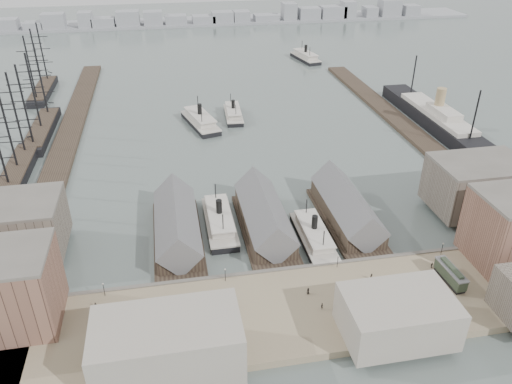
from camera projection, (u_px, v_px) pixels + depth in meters
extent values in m
plane|color=#4E5A57|center=(276.00, 264.00, 137.38)|extent=(900.00, 900.00, 0.00)
cube|color=#847459|center=(295.00, 311.00, 119.80)|extent=(180.00, 30.00, 2.00)
cube|color=#59544C|center=(281.00, 272.00, 132.37)|extent=(180.00, 1.20, 2.30)
cube|color=#2D231C|center=(68.00, 137.00, 211.41)|extent=(10.00, 220.00, 1.60)
cube|color=#2D231C|center=(400.00, 122.00, 226.49)|extent=(10.00, 180.00, 1.60)
cube|color=#2D231C|center=(178.00, 239.00, 146.54)|extent=(14.00, 42.00, 1.20)
cube|color=#2D231C|center=(177.00, 229.00, 145.87)|extent=(12.00, 36.00, 5.00)
cube|color=#59595B|center=(176.00, 221.00, 144.58)|extent=(12.60, 37.00, 12.60)
cube|color=#2D231C|center=(265.00, 230.00, 150.75)|extent=(14.00, 42.00, 1.20)
cube|color=#2D231C|center=(264.00, 220.00, 150.07)|extent=(12.00, 36.00, 5.00)
cube|color=#59595B|center=(264.00, 212.00, 148.79)|extent=(12.60, 37.00, 12.60)
cube|color=#2D231C|center=(346.00, 221.00, 154.96)|extent=(14.00, 42.00, 1.20)
cube|color=#2D231C|center=(346.00, 211.00, 154.28)|extent=(12.00, 36.00, 5.00)
cube|color=#59595B|center=(347.00, 204.00, 152.99)|extent=(12.60, 37.00, 12.60)
cube|color=#60564C|center=(14.00, 227.00, 136.98)|extent=(26.00, 20.00, 14.00)
cube|color=#60564C|center=(477.00, 186.00, 156.50)|extent=(28.00, 20.00, 15.00)
cube|color=gray|center=(397.00, 316.00, 109.82)|extent=(24.00, 16.00, 10.00)
cube|color=gray|center=(168.00, 345.00, 101.23)|extent=(30.00, 16.00, 12.00)
cylinder|color=black|center=(104.00, 290.00, 122.24)|extent=(0.16, 0.16, 3.60)
sphere|color=beige|center=(103.00, 284.00, 121.30)|extent=(0.44, 0.44, 0.44)
cylinder|color=black|center=(225.00, 275.00, 127.09)|extent=(0.16, 0.16, 3.60)
sphere|color=beige|center=(225.00, 269.00, 126.15)|extent=(0.44, 0.44, 0.44)
cylinder|color=black|center=(338.00, 262.00, 131.95)|extent=(0.16, 0.16, 3.60)
sphere|color=beige|center=(338.00, 256.00, 131.01)|extent=(0.44, 0.44, 0.44)
cylinder|color=black|center=(442.00, 249.00, 136.80)|extent=(0.16, 0.16, 3.60)
sphere|color=beige|center=(443.00, 244.00, 135.86)|extent=(0.44, 0.44, 0.44)
cube|color=gray|center=(189.00, 22.00, 427.36)|extent=(500.00, 40.00, 2.00)
cube|color=gray|center=(5.00, 26.00, 393.29)|extent=(20.65, 14.00, 10.28)
cube|color=gray|center=(34.00, 27.00, 397.53)|extent=(14.71, 14.00, 7.23)
cube|color=gray|center=(54.00, 22.00, 398.57)|extent=(17.63, 14.00, 13.23)
cube|color=gray|center=(86.00, 21.00, 402.45)|extent=(10.74, 14.00, 13.58)
cube|color=gray|center=(103.00, 23.00, 405.87)|extent=(18.06, 14.00, 8.64)
cube|color=gray|center=(128.00, 19.00, 407.95)|extent=(18.55, 14.00, 13.29)
cube|color=gray|center=(153.00, 19.00, 411.43)|extent=(15.33, 14.00, 12.47)
cube|color=gray|center=(176.00, 20.00, 415.33)|extent=(17.56, 14.00, 8.72)
cube|color=gray|center=(204.00, 20.00, 419.36)|extent=(18.76, 14.00, 7.63)
cube|color=gray|center=(222.00, 18.00, 421.26)|extent=(17.61, 14.00, 10.35)
cube|color=gray|center=(241.00, 17.00, 423.89)|extent=(13.38, 14.00, 10.30)
cube|color=gray|center=(266.00, 18.00, 428.26)|extent=(20.73, 14.00, 6.75)
cube|color=gray|center=(289.00, 12.00, 429.33)|extent=(11.51, 14.00, 15.57)
cube|color=gray|center=(309.00, 14.00, 433.27)|extent=(18.17, 14.00, 11.26)
cube|color=gray|center=(333.00, 13.00, 436.64)|extent=(21.81, 14.00, 11.83)
cube|color=gray|center=(348.00, 10.00, 437.98)|extent=(11.12, 14.00, 15.50)
cube|color=gray|center=(370.00, 13.00, 442.61)|extent=(10.90, 14.00, 10.29)
cube|color=gray|center=(389.00, 9.00, 444.21)|extent=(17.95, 14.00, 15.72)
cube|color=gray|center=(410.00, 11.00, 448.73)|extent=(14.21, 14.00, 10.51)
cube|color=black|center=(220.00, 224.00, 152.83)|extent=(8.07, 28.23, 1.81)
cube|color=beige|center=(220.00, 221.00, 152.19)|extent=(8.47, 28.23, 0.50)
cube|color=beige|center=(219.00, 217.00, 151.49)|extent=(6.55, 20.17, 2.22)
cube|color=beige|center=(219.00, 213.00, 150.79)|extent=(7.06, 22.18, 0.40)
cylinder|color=black|center=(219.00, 207.00, 149.70)|extent=(1.81, 1.81, 4.54)
cylinder|color=black|center=(216.00, 193.00, 157.55)|extent=(0.30, 0.30, 6.05)
cylinder|color=black|center=(223.00, 224.00, 142.04)|extent=(0.30, 0.30, 6.05)
cube|color=black|center=(313.00, 239.00, 145.98)|extent=(7.60, 26.60, 1.71)
cube|color=beige|center=(314.00, 236.00, 145.37)|extent=(7.98, 26.60, 0.48)
cube|color=beige|center=(314.00, 232.00, 144.71)|extent=(6.18, 19.00, 2.09)
cube|color=beige|center=(314.00, 228.00, 144.06)|extent=(6.65, 20.90, 0.38)
cylinder|color=black|center=(315.00, 222.00, 143.02)|extent=(1.71, 1.71, 4.28)
cylinder|color=black|center=(306.00, 208.00, 150.42)|extent=(0.29, 0.29, 5.70)
cylinder|color=black|center=(324.00, 240.00, 135.81)|extent=(0.29, 0.29, 5.70)
cube|color=black|center=(201.00, 124.00, 224.52)|extent=(15.88, 31.48, 1.95)
cube|color=beige|center=(200.00, 121.00, 223.83)|extent=(16.30, 31.59, 0.54)
cube|color=beige|center=(200.00, 118.00, 223.08)|extent=(12.17, 22.70, 2.38)
cube|color=beige|center=(200.00, 114.00, 222.33)|extent=(13.22, 24.93, 0.43)
cylinder|color=black|center=(200.00, 109.00, 221.16)|extent=(1.95, 1.95, 4.87)
cylinder|color=black|center=(198.00, 102.00, 229.58)|extent=(0.32, 0.32, 6.49)
cylinder|color=black|center=(202.00, 118.00, 212.95)|extent=(0.32, 0.32, 6.49)
cube|color=black|center=(233.00, 116.00, 233.44)|extent=(8.68, 25.51, 1.61)
cube|color=beige|center=(233.00, 113.00, 232.87)|extent=(9.04, 25.53, 0.45)
cube|color=beige|center=(233.00, 111.00, 232.25)|extent=(6.90, 18.26, 1.97)
cube|color=beige|center=(233.00, 108.00, 231.63)|extent=(7.46, 20.08, 0.36)
cylinder|color=black|center=(233.00, 104.00, 230.65)|extent=(1.61, 1.61, 4.04)
cylinder|color=black|center=(231.00, 99.00, 237.64)|extent=(0.27, 0.27, 5.38)
cylinder|color=black|center=(236.00, 111.00, 223.84)|extent=(0.27, 0.27, 5.38)
cube|color=black|center=(305.00, 59.00, 321.94)|extent=(13.58, 29.97, 1.86)
cube|color=beige|center=(305.00, 57.00, 321.27)|extent=(13.99, 30.05, 0.52)
cube|color=beige|center=(306.00, 54.00, 320.56)|extent=(10.50, 21.56, 2.27)
cube|color=beige|center=(306.00, 52.00, 319.84)|extent=(11.40, 23.69, 0.41)
cylinder|color=black|center=(306.00, 49.00, 318.72)|extent=(1.86, 1.86, 4.65)
cylinder|color=black|center=(302.00, 46.00, 326.77)|extent=(0.31, 0.31, 6.20)
cylinder|color=black|center=(310.00, 53.00, 310.88)|extent=(0.31, 0.31, 6.20)
cube|color=black|center=(14.00, 179.00, 177.10)|extent=(8.35, 57.55, 3.34)
cube|color=#2D231C|center=(13.00, 174.00, 176.14)|extent=(7.89, 51.80, 0.56)
cylinder|color=black|center=(7.00, 127.00, 174.49)|extent=(0.74, 0.74, 31.56)
cylinder|color=black|center=(16.00, 114.00, 185.97)|extent=(0.74, 0.74, 31.56)
cube|color=black|center=(42.00, 131.00, 215.61)|extent=(8.54, 49.32, 3.41)
cube|color=#2D231C|center=(41.00, 126.00, 214.62)|extent=(8.06, 44.39, 0.57)
cylinder|color=black|center=(25.00, 106.00, 192.33)|extent=(0.76, 0.76, 32.25)
cylinder|color=black|center=(33.00, 92.00, 207.08)|extent=(0.76, 0.76, 32.25)
cylinder|color=black|center=(41.00, 80.00, 221.83)|extent=(0.76, 0.76, 32.25)
cube|color=black|center=(43.00, 91.00, 262.42)|extent=(8.17, 45.41, 3.27)
cube|color=#2D231C|center=(42.00, 88.00, 261.48)|extent=(7.72, 40.87, 0.54)
cylinder|color=black|center=(30.00, 68.00, 240.68)|extent=(0.73, 0.73, 30.88)
cylinder|color=black|center=(36.00, 60.00, 254.26)|extent=(0.73, 0.73, 30.88)
cylinder|color=black|center=(42.00, 52.00, 267.84)|extent=(0.73, 0.73, 30.88)
cube|color=black|center=(436.00, 121.00, 222.38)|extent=(12.21, 89.25, 5.64)
cube|color=beige|center=(437.00, 113.00, 220.52)|extent=(10.33, 51.67, 1.88)
cube|color=beige|center=(444.00, 112.00, 215.35)|extent=(7.52, 18.79, 2.82)
cylinder|color=tan|center=(440.00, 99.00, 217.28)|extent=(4.13, 4.13, 9.39)
cube|color=black|center=(449.00, 280.00, 127.64)|extent=(3.12, 10.40, 0.87)
cube|color=#263325|center=(451.00, 274.00, 126.73)|extent=(3.25, 10.95, 2.81)
cube|color=#59595B|center=(452.00, 269.00, 125.96)|extent=(3.49, 11.39, 0.32)
imported|color=black|center=(143.00, 308.00, 118.09)|extent=(2.08, 2.03, 1.72)
cube|color=#3F2D21|center=(133.00, 313.00, 116.48)|extent=(2.99, 2.70, 0.25)
cylinder|color=black|center=(135.00, 316.00, 116.22)|extent=(0.96, 0.68, 1.10)
cylinder|color=black|center=(132.00, 313.00, 117.08)|extent=(0.96, 0.68, 1.10)
imported|color=black|center=(233.00, 304.00, 119.25)|extent=(1.83, 0.87, 1.53)
cube|color=#3F2D21|center=(223.00, 305.00, 118.70)|extent=(2.64, 1.57, 0.25)
cylinder|color=black|center=(223.00, 309.00, 118.28)|extent=(1.10, 0.11, 1.10)
cylinder|color=black|center=(222.00, 305.00, 119.47)|extent=(1.10, 0.11, 1.10)
imported|color=black|center=(356.00, 298.00, 121.36)|extent=(1.62, 1.74, 1.44)
cube|color=#3F2D21|center=(348.00, 301.00, 120.15)|extent=(2.95, 2.26, 0.25)
cylinder|color=black|center=(349.00, 303.00, 119.79)|extent=(1.07, 0.43, 1.10)
cylinder|color=black|center=(346.00, 300.00, 120.85)|extent=(1.07, 0.43, 1.10)
imported|color=black|center=(96.00, 305.00, 118.82)|extent=(0.71, 0.60, 1.67)
imported|color=black|center=(159.00, 319.00, 114.86)|extent=(0.99, 1.03, 1.67)
imported|color=black|center=(174.00, 302.00, 120.03)|extent=(1.17, 1.05, 1.58)
imported|color=black|center=(224.00, 335.00, 110.36)|extent=(0.53, 1.06, 1.75)
imported|color=black|center=(308.00, 291.00, 123.21)|extent=(1.02, 0.94, 1.75)
imported|color=black|center=(322.00, 306.00, 118.53)|extent=(0.66, 0.76, 1.75)
imported|color=black|center=(372.00, 277.00, 128.02)|extent=(1.11, 1.10, 1.80)
imported|color=black|center=(404.00, 294.00, 122.40)|extent=(1.26, 1.02, 1.70)
imported|color=black|center=(432.00, 265.00, 132.31)|extent=(1.03, 0.80, 1.63)
imported|color=black|center=(444.00, 264.00, 132.82)|extent=(0.99, 0.66, 1.56)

